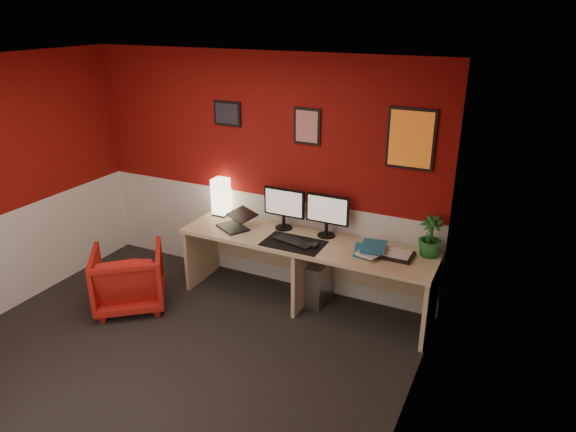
{
  "coord_description": "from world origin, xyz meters",
  "views": [
    {
      "loc": [
        2.57,
        -2.89,
        2.88
      ],
      "look_at": [
        0.6,
        1.21,
        1.05
      ],
      "focal_mm": 32.29,
      "sensor_mm": 36.0,
      "label": 1
    }
  ],
  "objects_px": {
    "zen_tray": "(394,255)",
    "pc_tower": "(319,281)",
    "monitor_left": "(284,202)",
    "potted_plant": "(430,236)",
    "monitor_right": "(327,209)",
    "armchair": "(129,278)",
    "laptop": "(232,219)",
    "shoji_lamp": "(221,198)",
    "desk": "(305,273)"
  },
  "relations": [
    {
      "from": "laptop",
      "to": "monitor_right",
      "type": "bearing_deg",
      "value": 43.79
    },
    {
      "from": "monitor_right",
      "to": "potted_plant",
      "type": "xyz_separation_m",
      "value": [
        1.03,
        -0.0,
        -0.09
      ]
    },
    {
      "from": "pc_tower",
      "to": "monitor_left",
      "type": "bearing_deg",
      "value": 176.95
    },
    {
      "from": "monitor_left",
      "to": "zen_tray",
      "type": "height_order",
      "value": "monitor_left"
    },
    {
      "from": "desk",
      "to": "potted_plant",
      "type": "relative_size",
      "value": 6.65
    },
    {
      "from": "pc_tower",
      "to": "zen_tray",
      "type": "bearing_deg",
      "value": -6.77
    },
    {
      "from": "pc_tower",
      "to": "armchair",
      "type": "xyz_separation_m",
      "value": [
        -1.72,
        -0.95,
        0.09
      ]
    },
    {
      "from": "desk",
      "to": "laptop",
      "type": "height_order",
      "value": "laptop"
    },
    {
      "from": "shoji_lamp",
      "to": "laptop",
      "type": "bearing_deg",
      "value": -41.82
    },
    {
      "from": "zen_tray",
      "to": "laptop",
      "type": "bearing_deg",
      "value": -176.93
    },
    {
      "from": "laptop",
      "to": "zen_tray",
      "type": "xyz_separation_m",
      "value": [
        1.7,
        0.09,
        -0.09
      ]
    },
    {
      "from": "potted_plant",
      "to": "armchair",
      "type": "distance_m",
      "value": 3.02
    },
    {
      "from": "potted_plant",
      "to": "zen_tray",
      "type": "bearing_deg",
      "value": -152.39
    },
    {
      "from": "zen_tray",
      "to": "monitor_right",
      "type": "bearing_deg",
      "value": 168.5
    },
    {
      "from": "armchair",
      "to": "pc_tower",
      "type": "bearing_deg",
      "value": 170.74
    },
    {
      "from": "monitor_left",
      "to": "armchair",
      "type": "xyz_separation_m",
      "value": [
        -1.29,
        -0.98,
        -0.7
      ]
    },
    {
      "from": "armchair",
      "to": "potted_plant",
      "type": "bearing_deg",
      "value": 161.35
    },
    {
      "from": "shoji_lamp",
      "to": "potted_plant",
      "type": "relative_size",
      "value": 1.02
    },
    {
      "from": "shoji_lamp",
      "to": "armchair",
      "type": "distance_m",
      "value": 1.29
    },
    {
      "from": "monitor_left",
      "to": "monitor_right",
      "type": "bearing_deg",
      "value": 1.24
    },
    {
      "from": "shoji_lamp",
      "to": "potted_plant",
      "type": "distance_m",
      "value": 2.3
    },
    {
      "from": "shoji_lamp",
      "to": "pc_tower",
      "type": "relative_size",
      "value": 0.89
    },
    {
      "from": "pc_tower",
      "to": "armchair",
      "type": "relative_size",
      "value": 0.65
    },
    {
      "from": "monitor_left",
      "to": "zen_tray",
      "type": "relative_size",
      "value": 1.66
    },
    {
      "from": "desk",
      "to": "potted_plant",
      "type": "bearing_deg",
      "value": 9.4
    },
    {
      "from": "monitor_right",
      "to": "armchair",
      "type": "xyz_separation_m",
      "value": [
        -1.76,
        -0.99,
        -0.7
      ]
    },
    {
      "from": "laptop",
      "to": "monitor_left",
      "type": "distance_m",
      "value": 0.56
    },
    {
      "from": "desk",
      "to": "laptop",
      "type": "relative_size",
      "value": 7.88
    },
    {
      "from": "zen_tray",
      "to": "monitor_left",
      "type": "bearing_deg",
      "value": 173.42
    },
    {
      "from": "monitor_left",
      "to": "monitor_right",
      "type": "distance_m",
      "value": 0.48
    },
    {
      "from": "desk",
      "to": "armchair",
      "type": "distance_m",
      "value": 1.8
    },
    {
      "from": "monitor_left",
      "to": "potted_plant",
      "type": "xyz_separation_m",
      "value": [
        1.5,
        0.01,
        -0.09
      ]
    },
    {
      "from": "monitor_left",
      "to": "shoji_lamp",
      "type": "bearing_deg",
      "value": 176.45
    },
    {
      "from": "laptop",
      "to": "monitor_right",
      "type": "xyz_separation_m",
      "value": [
        0.96,
        0.24,
        0.18
      ]
    },
    {
      "from": "shoji_lamp",
      "to": "laptop",
      "type": "distance_m",
      "value": 0.43
    },
    {
      "from": "shoji_lamp",
      "to": "zen_tray",
      "type": "height_order",
      "value": "shoji_lamp"
    },
    {
      "from": "laptop",
      "to": "desk",
      "type": "bearing_deg",
      "value": 32.92
    },
    {
      "from": "laptop",
      "to": "armchair",
      "type": "height_order",
      "value": "laptop"
    },
    {
      "from": "zen_tray",
      "to": "pc_tower",
      "type": "relative_size",
      "value": 0.78
    },
    {
      "from": "zen_tray",
      "to": "armchair",
      "type": "relative_size",
      "value": 0.5
    },
    {
      "from": "zen_tray",
      "to": "pc_tower",
      "type": "height_order",
      "value": "zen_tray"
    },
    {
      "from": "shoji_lamp",
      "to": "zen_tray",
      "type": "bearing_deg",
      "value": -5.39
    },
    {
      "from": "zen_tray",
      "to": "pc_tower",
      "type": "distance_m",
      "value": 0.95
    },
    {
      "from": "pc_tower",
      "to": "laptop",
      "type": "bearing_deg",
      "value": -166.47
    },
    {
      "from": "monitor_right",
      "to": "potted_plant",
      "type": "height_order",
      "value": "monitor_right"
    },
    {
      "from": "laptop",
      "to": "pc_tower",
      "type": "bearing_deg",
      "value": 42.04
    },
    {
      "from": "monitor_right",
      "to": "monitor_left",
      "type": "bearing_deg",
      "value": -178.76
    },
    {
      "from": "shoji_lamp",
      "to": "pc_tower",
      "type": "bearing_deg",
      "value": -3.77
    },
    {
      "from": "pc_tower",
      "to": "shoji_lamp",
      "type": "bearing_deg",
      "value": 177.35
    },
    {
      "from": "desk",
      "to": "zen_tray",
      "type": "distance_m",
      "value": 0.96
    }
  ]
}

